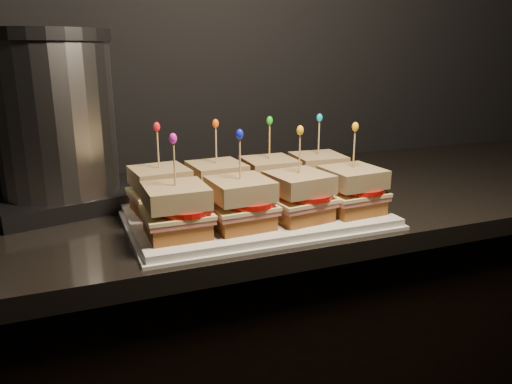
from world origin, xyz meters
name	(u,v)px	position (x,y,z in m)	size (l,w,h in m)	color
cabinet	(294,370)	(0.30, 1.69, 0.44)	(2.19, 0.61, 0.88)	black
granite_slab	(298,197)	(0.30, 1.69, 0.89)	(2.23, 0.65, 0.04)	black
platter	(256,216)	(0.13, 1.52, 0.92)	(0.45, 0.28, 0.02)	white
platter_rim	(256,219)	(0.13, 1.52, 0.92)	(0.47, 0.29, 0.01)	white
sandwich_0_bread_bot	(161,204)	(-0.04, 1.59, 0.94)	(0.09, 0.09, 0.03)	brown
sandwich_0_ham	(161,196)	(-0.04, 1.59, 0.96)	(0.10, 0.10, 0.01)	#BF6158
sandwich_0_cheese	(160,192)	(-0.04, 1.59, 0.97)	(0.11, 0.10, 0.01)	beige
sandwich_0_tomato	(167,188)	(-0.02, 1.58, 0.97)	(0.09, 0.09, 0.01)	#BC110C
sandwich_0_bread_top	(160,177)	(-0.04, 1.59, 1.00)	(0.10, 0.10, 0.03)	#57320E
sandwich_0_pick	(158,152)	(-0.04, 1.59, 1.04)	(0.00, 0.00, 0.09)	tan
sandwich_0_frill	(157,127)	(-0.04, 1.59, 1.09)	(0.01, 0.01, 0.02)	red
sandwich_1_bread_bot	(217,198)	(0.07, 1.59, 0.94)	(0.09, 0.09, 0.03)	brown
sandwich_1_ham	(217,190)	(0.07, 1.59, 0.96)	(0.10, 0.10, 0.01)	#BF6158
sandwich_1_cheese	(217,186)	(0.07, 1.59, 0.97)	(0.11, 0.10, 0.01)	beige
sandwich_1_tomato	(224,182)	(0.09, 1.58, 0.97)	(0.09, 0.09, 0.01)	#BC110C
sandwich_1_bread_top	(217,172)	(0.07, 1.59, 1.00)	(0.10, 0.10, 0.03)	#57320E
sandwich_1_pick	(216,148)	(0.07, 1.59, 1.04)	(0.00, 0.00, 0.09)	tan
sandwich_1_frill	(216,123)	(0.07, 1.59, 1.09)	(0.01, 0.01, 0.02)	#F6550D
sandwich_2_bread_bot	(269,192)	(0.18, 1.59, 0.94)	(0.09, 0.09, 0.03)	brown
sandwich_2_ham	(269,184)	(0.18, 1.59, 0.96)	(0.10, 0.10, 0.01)	#BF6158
sandwich_2_cheese	(269,181)	(0.18, 1.59, 0.97)	(0.11, 0.10, 0.01)	beige
sandwich_2_tomato	(276,177)	(0.19, 1.58, 0.97)	(0.09, 0.09, 0.01)	#BC110C
sandwich_2_bread_top	(269,167)	(0.18, 1.59, 1.00)	(0.10, 0.10, 0.03)	#57320E
sandwich_2_pick	(269,144)	(0.18, 1.59, 1.04)	(0.00, 0.00, 0.09)	tan
sandwich_2_frill	(270,121)	(0.18, 1.59, 1.09)	(0.01, 0.01, 0.02)	green
sandwich_3_bread_bot	(317,187)	(0.29, 1.59, 0.94)	(0.09, 0.09, 0.03)	brown
sandwich_3_ham	(317,179)	(0.29, 1.59, 0.96)	(0.10, 0.10, 0.01)	#BF6158
sandwich_3_cheese	(318,176)	(0.29, 1.59, 0.97)	(0.11, 0.10, 0.01)	beige
sandwich_3_tomato	(324,173)	(0.30, 1.58, 0.97)	(0.09, 0.09, 0.01)	#BC110C
sandwich_3_bread_top	(318,162)	(0.29, 1.59, 1.00)	(0.10, 0.10, 0.03)	#57320E
sandwich_3_pick	(319,140)	(0.29, 1.59, 1.04)	(0.00, 0.00, 0.09)	tan
sandwich_3_frill	(320,118)	(0.29, 1.59, 1.09)	(0.01, 0.01, 0.02)	#149FCB
sandwich_4_bread_bot	(177,227)	(-0.04, 1.46, 0.94)	(0.09, 0.09, 0.03)	brown
sandwich_4_ham	(177,217)	(-0.04, 1.46, 0.96)	(0.10, 0.10, 0.01)	#BF6158
sandwich_4_cheese	(177,213)	(-0.04, 1.46, 0.97)	(0.11, 0.10, 0.01)	beige
sandwich_4_tomato	(185,208)	(-0.02, 1.45, 0.97)	(0.09, 0.09, 0.01)	#BC110C
sandwich_4_bread_top	(176,196)	(-0.04, 1.46, 1.00)	(0.10, 0.10, 0.03)	#57320E
sandwich_4_pick	(174,167)	(-0.04, 1.46, 1.04)	(0.00, 0.00, 0.09)	tan
sandwich_4_frill	(173,138)	(-0.04, 1.46, 1.09)	(0.01, 0.01, 0.02)	#C81DA9
sandwich_5_bread_bot	(240,219)	(0.07, 1.46, 0.94)	(0.09, 0.09, 0.03)	brown
sandwich_5_ham	(240,209)	(0.07, 1.46, 0.96)	(0.10, 0.10, 0.01)	#BF6158
sandwich_5_cheese	(240,205)	(0.07, 1.46, 0.97)	(0.11, 0.10, 0.01)	beige
sandwich_5_tomato	(248,201)	(0.09, 1.45, 0.97)	(0.09, 0.09, 0.01)	#BC110C
sandwich_5_bread_top	(240,189)	(0.07, 1.46, 1.00)	(0.10, 0.10, 0.03)	#57320E
sandwich_5_pick	(240,162)	(0.07, 1.46, 1.04)	(0.00, 0.00, 0.09)	tan
sandwich_5_frill	(240,134)	(0.07, 1.46, 1.09)	(0.01, 0.01, 0.02)	#0F1BD2
sandwich_6_bread_bot	(298,211)	(0.18, 1.46, 0.94)	(0.09, 0.09, 0.03)	brown
sandwich_6_ham	(298,202)	(0.18, 1.46, 0.96)	(0.10, 0.10, 0.01)	#BF6158
sandwich_6_cheese	(299,198)	(0.18, 1.46, 0.97)	(0.11, 0.10, 0.01)	beige
sandwich_6_tomato	(306,194)	(0.19, 1.45, 0.97)	(0.09, 0.09, 0.01)	#BC110C
sandwich_6_bread_top	(299,183)	(0.18, 1.46, 1.00)	(0.10, 0.10, 0.03)	#57320E
sandwich_6_pick	(300,156)	(0.18, 1.46, 1.04)	(0.00, 0.00, 0.09)	tan
sandwich_6_frill	(300,130)	(0.18, 1.46, 1.09)	(0.01, 0.01, 0.02)	yellow
sandwich_7_bread_bot	(351,205)	(0.29, 1.46, 0.94)	(0.09, 0.09, 0.03)	brown
sandwich_7_ham	(352,196)	(0.29, 1.46, 0.96)	(0.10, 0.10, 0.01)	#BF6158
sandwich_7_cheese	(352,192)	(0.29, 1.46, 0.97)	(0.11, 0.10, 0.01)	beige
sandwich_7_tomato	(359,188)	(0.30, 1.45, 0.97)	(0.09, 0.09, 0.01)	#BC110C
sandwich_7_bread_top	(353,177)	(0.29, 1.46, 1.00)	(0.10, 0.10, 0.03)	#57320E
sandwich_7_pick	(354,152)	(0.29, 1.46, 1.04)	(0.00, 0.00, 0.09)	tan
sandwich_7_frill	(355,127)	(0.29, 1.46, 1.09)	(0.01, 0.01, 0.02)	#F3A41C
appliance_base	(64,198)	(-0.20, 1.75, 0.93)	(0.27, 0.22, 0.03)	#262628
appliance_body	(55,119)	(-0.20, 1.75, 1.09)	(0.22, 0.22, 0.29)	silver
appliance_lid	(46,35)	(-0.20, 1.75, 1.24)	(0.23, 0.23, 0.02)	#262628
appliance	(56,122)	(-0.20, 1.75, 1.08)	(0.27, 0.22, 0.34)	silver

